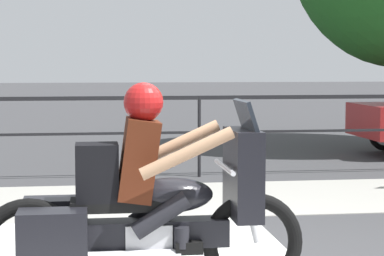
{
  "coord_description": "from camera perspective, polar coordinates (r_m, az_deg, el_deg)",
  "views": [
    {
      "loc": [
        -1.64,
        -5.93,
        1.73
      ],
      "look_at": [
        -0.7,
        0.91,
        1.13
      ],
      "focal_mm": 70.0,
      "sensor_mm": 36.0,
      "label": 1
    }
  ],
  "objects": [
    {
      "name": "fence_railing",
      "position": [
        11.31,
        0.56,
        1.14
      ],
      "size": [
        36.0,
        0.05,
        1.24
      ],
      "color": "black",
      "rests_on": "ground"
    },
    {
      "name": "motorcycle",
      "position": [
        5.52,
        -3.69,
        -5.8
      ],
      "size": [
        2.41,
        0.76,
        1.59
      ],
      "rotation": [
        0.0,
        0.0,
        0.03
      ],
      "color": "black",
      "rests_on": "ground"
    },
    {
      "name": "sidewalk_band",
      "position": [
        9.63,
        2.14,
        -5.35
      ],
      "size": [
        44.0,
        2.4,
        0.01
      ],
      "primitive_type": "cube",
      "color": "#99968E",
      "rests_on": "ground"
    }
  ]
}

